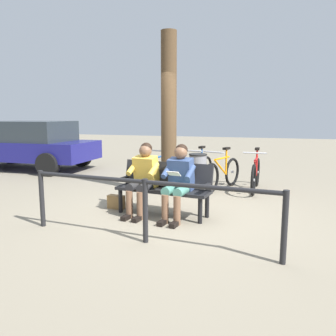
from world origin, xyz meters
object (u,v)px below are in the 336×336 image
(bicycle_silver, at_px, (222,174))
(bicycle_orange, at_px, (163,171))
(litter_bin, at_px, (198,174))
(tree_trunk, at_px, (169,115))
(person_companion, at_px, (143,175))
(bench, at_px, (165,184))
(handbag, at_px, (116,202))
(bicycle_blue, at_px, (199,172))
(parked_car, at_px, (28,144))
(bicycle_red, at_px, (256,175))
(person_reading, at_px, (179,178))

(bicycle_silver, bearing_deg, bicycle_orange, -68.38)
(litter_bin, relative_size, bicycle_orange, 0.52)
(tree_trunk, bearing_deg, person_companion, 91.23)
(bicycle_silver, height_order, bicycle_orange, same)
(tree_trunk, height_order, bicycle_silver, tree_trunk)
(tree_trunk, distance_m, litter_bin, 1.37)
(bench, relative_size, handbag, 5.49)
(bicycle_blue, relative_size, bicycle_orange, 1.01)
(handbag, bearing_deg, litter_bin, -126.29)
(handbag, relative_size, bicycle_silver, 0.19)
(bench, height_order, parked_car, parked_car)
(bicycle_blue, bearing_deg, litter_bin, 20.96)
(tree_trunk, bearing_deg, parked_car, -19.98)
(bench, relative_size, bicycle_blue, 0.99)
(handbag, xyz_separation_m, bicycle_orange, (-0.20, -2.07, 0.24))
(bicycle_red, bearing_deg, tree_trunk, -62.27)
(parked_car, bearing_deg, handbag, 142.84)
(tree_trunk, bearing_deg, bench, 104.52)
(litter_bin, distance_m, parked_car, 5.93)
(litter_bin, bearing_deg, bicycle_silver, -127.38)
(bicycle_silver, bearing_deg, parked_car, -81.13)
(tree_trunk, height_order, bicycle_orange, tree_trunk)
(litter_bin, bearing_deg, parked_car, -16.49)
(tree_trunk, height_order, parked_car, tree_trunk)
(parked_car, bearing_deg, bicycle_red, 170.00)
(bicycle_red, height_order, bicycle_orange, same)
(bench, xyz_separation_m, parked_car, (5.45, -3.27, 0.27))
(person_reading, distance_m, bicycle_orange, 2.54)
(person_companion, height_order, bicycle_red, person_companion)
(person_companion, bearing_deg, bicycle_blue, -92.67)
(person_reading, height_order, person_companion, same)
(person_reading, height_order, parked_car, parked_car)
(bicycle_red, xyz_separation_m, bicycle_blue, (1.28, -0.02, 0.00))
(litter_bin, height_order, parked_car, parked_car)
(person_reading, distance_m, tree_trunk, 2.02)
(person_reading, relative_size, bicycle_orange, 0.73)
(person_reading, relative_size, litter_bin, 1.41)
(person_companion, distance_m, litter_bin, 1.82)
(person_companion, relative_size, bicycle_red, 0.71)
(bicycle_blue, bearing_deg, bench, 8.09)
(person_reading, xyz_separation_m, bicycle_orange, (1.02, -2.31, -0.31))
(person_companion, relative_size, handbag, 4.00)
(bench, distance_m, person_companion, 0.39)
(litter_bin, relative_size, bicycle_red, 0.51)
(person_companion, height_order, bicycle_orange, person_companion)
(bench, xyz_separation_m, tree_trunk, (0.37, -1.42, 1.15))
(litter_bin, bearing_deg, bicycle_blue, -79.35)
(person_reading, bearing_deg, tree_trunk, -60.38)
(bicycle_orange, bearing_deg, bicycle_silver, 105.34)
(bicycle_blue, height_order, parked_car, parked_car)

